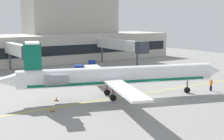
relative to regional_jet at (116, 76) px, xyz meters
The scene contains 11 objects.
ground 6.63m from the regional_jet, 42.66° to the right, with size 120.00×120.00×0.11m.
terminal_building 47.51m from the regional_jet, 73.50° to the left, with size 62.01×17.48×20.79m.
jet_bridge_west 31.74m from the regional_jet, 53.92° to the left, with size 2.40×19.49×6.43m.
jet_bridge_east 27.92m from the regional_jet, 101.47° to the left, with size 2.40×16.16×6.29m.
regional_jet is the anchor object (origin of this frame).
baggage_tug 18.19m from the regional_jet, 80.09° to the left, with size 3.79×4.36×2.28m.
pushback_tractor 24.73m from the regional_jet, 68.52° to the left, with size 3.48×4.50×2.24m.
marshaller 15.88m from the regional_jet, 16.64° to the right, with size 0.34×0.83×1.87m.
safety_cone_alpha 10.97m from the regional_jet, behind, with size 0.47×0.47×0.55m.
safety_cone_bravo 10.35m from the regional_jet, 58.82° to the left, with size 0.47×0.47×0.55m.
safety_cone_charlie 8.98m from the regional_jet, 158.87° to the left, with size 0.47×0.47×0.55m.
Camera 1 is at (-28.97, -33.08, 11.15)m, focal length 50.78 mm.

